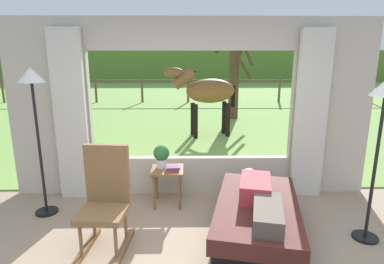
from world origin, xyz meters
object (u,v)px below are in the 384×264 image
(reclining_person, at_px, (259,196))
(horse, at_px, (207,92))
(floor_lamp_left, at_px, (33,98))
(side_table, at_px, (167,175))
(potted_plant, at_px, (161,155))
(rocking_chair, at_px, (105,199))
(floor_lamp_right, at_px, (383,112))
(book_stack, at_px, (173,169))
(recliner_sofa, at_px, (257,218))
(pasture_tree, at_px, (235,78))

(reclining_person, relative_size, horse, 0.78)
(reclining_person, bearing_deg, floor_lamp_left, 179.10)
(side_table, height_order, potted_plant, potted_plant)
(rocking_chair, bearing_deg, reclining_person, 8.59)
(floor_lamp_right, bearing_deg, book_stack, 159.13)
(side_table, height_order, floor_lamp_left, floor_lamp_left)
(reclining_person, xyz_separation_m, side_table, (-1.07, 0.88, -0.10))
(recliner_sofa, xyz_separation_m, book_stack, (-0.99, 0.77, 0.33))
(recliner_sofa, height_order, reclining_person, reclining_person)
(recliner_sofa, distance_m, pasture_tree, 7.04)
(potted_plant, distance_m, book_stack, 0.25)
(floor_lamp_left, relative_size, horse, 1.04)
(recliner_sofa, xyz_separation_m, floor_lamp_right, (1.24, -0.08, 1.24))
(book_stack, bearing_deg, horse, 79.54)
(side_table, distance_m, floor_lamp_left, 1.96)
(recliner_sofa, height_order, side_table, side_table)
(book_stack, bearing_deg, floor_lamp_right, -20.87)
(potted_plant, distance_m, floor_lamp_right, 2.68)
(rocking_chair, relative_size, floor_lamp_right, 0.62)
(pasture_tree, bearing_deg, reclining_person, -96.07)
(recliner_sofa, height_order, potted_plant, potted_plant)
(side_table, bearing_deg, pasture_tree, 73.46)
(rocking_chair, bearing_deg, potted_plant, 68.42)
(reclining_person, height_order, pasture_tree, pasture_tree)
(book_stack, bearing_deg, pasture_tree, 74.30)
(rocking_chair, xyz_separation_m, floor_lamp_right, (2.90, 0.07, 0.92))
(book_stack, bearing_deg, rocking_chair, -126.43)
(floor_lamp_right, relative_size, horse, 0.99)
(rocking_chair, height_order, horse, horse)
(recliner_sofa, xyz_separation_m, pasture_tree, (0.74, 6.91, 1.11))
(reclining_person, distance_m, book_stack, 1.28)
(rocking_chair, height_order, pasture_tree, pasture_tree)
(reclining_person, xyz_separation_m, rocking_chair, (-1.67, -0.11, 0.02))
(reclining_person, xyz_separation_m, horse, (-0.28, 4.65, 0.63))
(floor_lamp_left, bearing_deg, book_stack, 5.83)
(horse, bearing_deg, recliner_sofa, 171.78)
(floor_lamp_right, height_order, pasture_tree, pasture_tree)
(side_table, distance_m, floor_lamp_right, 2.68)
(potted_plant, bearing_deg, reclining_person, -39.22)
(side_table, xyz_separation_m, book_stack, (0.08, -0.06, 0.12))
(reclining_person, distance_m, pasture_tree, 7.05)
(floor_lamp_left, xyz_separation_m, pasture_tree, (3.40, 6.32, -0.20))
(floor_lamp_right, bearing_deg, reclining_person, 178.57)
(floor_lamp_right, bearing_deg, rocking_chair, -178.52)
(horse, bearing_deg, reclining_person, 171.74)
(side_table, bearing_deg, floor_lamp_left, -171.76)
(reclining_person, xyz_separation_m, pasture_tree, (0.74, 6.96, 0.81))
(reclining_person, height_order, horse, horse)
(recliner_sofa, relative_size, book_stack, 9.59)
(floor_lamp_left, xyz_separation_m, horse, (2.38, 4.00, -0.38))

